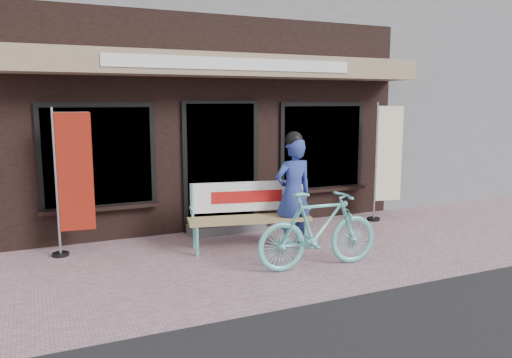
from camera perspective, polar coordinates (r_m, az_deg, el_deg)
name	(u,v)px	position (r m, az deg, el deg)	size (l,w,h in m)	color
ground	(271,262)	(6.98, 1.78, -9.41)	(70.00, 70.00, 0.00)	#AF8690
storefront	(173,64)	(11.32, -9.48, 12.83)	(7.00, 6.77, 6.00)	black
neighbor_right_near	(448,80)	(16.17, 21.07, 10.47)	(10.00, 7.00, 5.60)	slate
bench	(248,210)	(7.50, -0.87, -3.53)	(1.87, 0.82, 0.98)	#62BFBB
person	(293,191)	(7.50, 4.29, -1.34)	(0.62, 0.42, 1.75)	navy
bicycle	(318,230)	(6.65, 7.15, -5.77)	(0.49, 1.72, 1.03)	#62BFBB
nobori_red	(72,180)	(7.50, -20.26, -0.11)	(0.62, 0.25, 2.11)	gray
nobori_cream	(387,160)	(9.45, 14.71, 2.11)	(0.65, 0.28, 2.18)	gray
menu_stand	(296,204)	(8.69, 4.54, -2.81)	(0.43, 0.16, 0.84)	black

